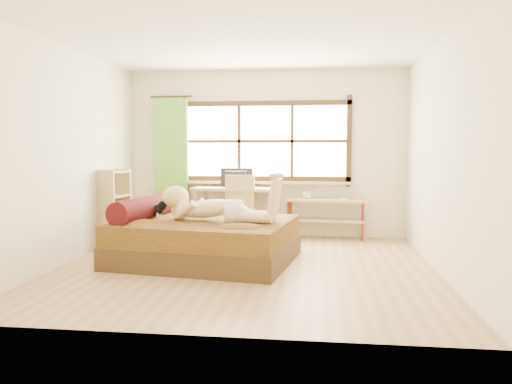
# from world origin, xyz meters

# --- Properties ---
(floor) EXTENTS (4.50, 4.50, 0.00)m
(floor) POSITION_xyz_m (0.00, 0.00, 0.00)
(floor) COLOR #9E754C
(floor) RESTS_ON ground
(ceiling) EXTENTS (4.50, 4.50, 0.00)m
(ceiling) POSITION_xyz_m (0.00, 0.00, 2.70)
(ceiling) COLOR white
(ceiling) RESTS_ON wall_back
(wall_back) EXTENTS (4.50, 0.00, 4.50)m
(wall_back) POSITION_xyz_m (0.00, 2.25, 1.35)
(wall_back) COLOR silver
(wall_back) RESTS_ON floor
(wall_front) EXTENTS (4.50, 0.00, 4.50)m
(wall_front) POSITION_xyz_m (0.00, -2.25, 1.35)
(wall_front) COLOR silver
(wall_front) RESTS_ON floor
(wall_left) EXTENTS (0.00, 4.50, 4.50)m
(wall_left) POSITION_xyz_m (-2.25, 0.00, 1.35)
(wall_left) COLOR silver
(wall_left) RESTS_ON floor
(wall_right) EXTENTS (0.00, 4.50, 4.50)m
(wall_right) POSITION_xyz_m (2.25, 0.00, 1.35)
(wall_right) COLOR silver
(wall_right) RESTS_ON floor
(window) EXTENTS (2.80, 0.16, 1.46)m
(window) POSITION_xyz_m (0.00, 2.22, 1.51)
(window) COLOR #FFEDBF
(window) RESTS_ON wall_back
(curtain) EXTENTS (0.55, 0.10, 2.20)m
(curtain) POSITION_xyz_m (-1.55, 2.13, 1.15)
(curtain) COLOR #529929
(curtain) RESTS_ON wall_back
(bed) EXTENTS (2.36, 2.00, 0.81)m
(bed) POSITION_xyz_m (-0.60, 0.24, 0.29)
(bed) COLOR #372410
(bed) RESTS_ON floor
(woman) EXTENTS (1.54, 0.64, 0.64)m
(woman) POSITION_xyz_m (-0.40, 0.18, 0.85)
(woman) COLOR beige
(woman) RESTS_ON bed
(kitten) EXTENTS (0.33, 0.17, 0.26)m
(kitten) POSITION_xyz_m (-1.27, 0.33, 0.66)
(kitten) COLOR black
(kitten) RESTS_ON bed
(desk) EXTENTS (1.33, 0.66, 0.81)m
(desk) POSITION_xyz_m (-0.45, 1.95, 0.71)
(desk) COLOR tan
(desk) RESTS_ON floor
(monitor) EXTENTS (0.52, 0.09, 0.30)m
(monitor) POSITION_xyz_m (-0.45, 2.00, 0.96)
(monitor) COLOR black
(monitor) RESTS_ON desk
(chair) EXTENTS (0.48, 0.48, 1.02)m
(chair) POSITION_xyz_m (-0.35, 1.59, 0.57)
(chair) COLOR tan
(chair) RESTS_ON floor
(pipe_shelf) EXTENTS (1.28, 0.42, 0.72)m
(pipe_shelf) POSITION_xyz_m (0.99, 2.07, 0.46)
(pipe_shelf) COLOR tan
(pipe_shelf) RESTS_ON floor
(cup) EXTENTS (0.14, 0.14, 0.11)m
(cup) POSITION_xyz_m (0.68, 2.07, 0.68)
(cup) COLOR gray
(cup) RESTS_ON pipe_shelf
(book) EXTENTS (0.18, 0.23, 0.02)m
(book) POSITION_xyz_m (1.18, 2.07, 0.64)
(book) COLOR gray
(book) RESTS_ON pipe_shelf
(bookshelf) EXTENTS (0.34, 0.52, 1.12)m
(bookshelf) POSITION_xyz_m (-2.08, 1.01, 0.57)
(bookshelf) COLOR tan
(bookshelf) RESTS_ON floor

